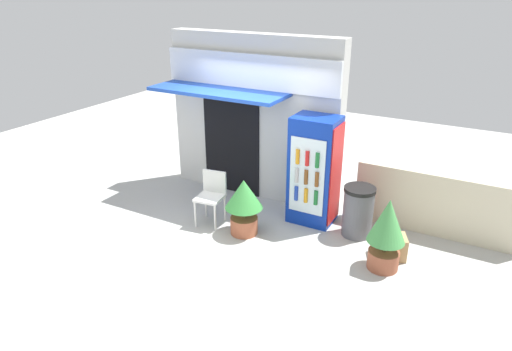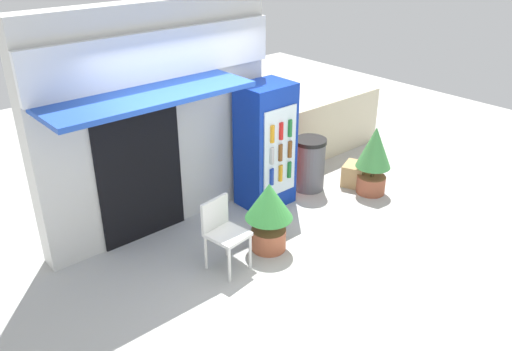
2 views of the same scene
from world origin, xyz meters
TOP-DOWN VIEW (x-y plane):
  - ground at (0.00, 0.00)m, footprint 16.00×16.00m
  - storefront_building at (-0.30, 1.56)m, footprint 3.28×1.14m
  - drink_cooler at (1.12, 1.07)m, footprint 0.74×0.63m
  - plastic_chair at (-0.32, 0.23)m, footprint 0.47×0.49m
  - potted_plant_near_shop at (0.34, 0.14)m, footprint 0.60×0.60m
  - potted_plant_curbside at (2.53, 0.24)m, footprint 0.52×0.52m
  - trash_bin at (1.92, 0.96)m, footprint 0.49×0.49m
  - stone_boundary_wall at (3.00, 1.61)m, footprint 2.57×0.24m
  - cardboard_box at (2.57, 0.58)m, footprint 0.49×0.46m

SIDE VIEW (x-z plane):
  - ground at x=0.00m, z-range 0.00..0.00m
  - cardboard_box at x=2.57m, z-range 0.00..0.34m
  - trash_bin at x=1.92m, z-range 0.00..0.82m
  - stone_boundary_wall at x=3.00m, z-range 0.00..1.02m
  - plastic_chair at x=-0.32m, z-range 0.08..0.95m
  - potted_plant_near_shop at x=0.34m, z-range 0.09..1.01m
  - potted_plant_curbside at x=2.53m, z-range 0.08..1.14m
  - drink_cooler at x=1.12m, z-range 0.00..1.80m
  - storefront_building at x=-0.30m, z-range 0.05..2.98m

